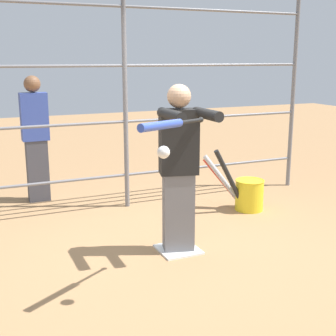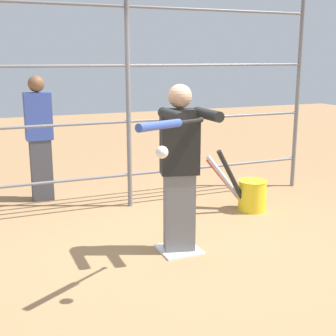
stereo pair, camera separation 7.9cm
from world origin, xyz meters
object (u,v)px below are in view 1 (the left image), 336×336
object	(u,v)px
baseball_bat_swinging	(167,125)
bat_bucket	(246,193)
batter	(179,164)
softball_in_flight	(164,152)
bystander_behind_fence	(36,137)

from	to	relation	value
baseball_bat_swinging	bat_bucket	world-z (taller)	baseball_bat_swinging
baseball_bat_swinging	bat_bucket	distance (m)	2.69
bat_bucket	batter	bearing A→B (deg)	32.50
baseball_bat_swinging	softball_in_flight	bearing A→B (deg)	57.75
bystander_behind_fence	softball_in_flight	bearing A→B (deg)	98.61
batter	softball_in_flight	size ratio (longest dim) A/B	17.48
baseball_bat_swinging	softball_in_flight	world-z (taller)	baseball_bat_swinging
bat_bucket	bystander_behind_fence	bearing A→B (deg)	-32.03
batter	softball_in_flight	distance (m)	1.07
baseball_bat_swinging	bat_bucket	bearing A→B (deg)	-138.51
batter	baseball_bat_swinging	world-z (taller)	batter
softball_in_flight	bat_bucket	xyz separation A→B (m)	(-1.89, -1.73, -1.00)
baseball_bat_swinging	bystander_behind_fence	bearing A→B (deg)	-79.51
baseball_bat_swinging	bystander_behind_fence	xyz separation A→B (m)	(0.57, -3.08, -0.54)
batter	bystander_behind_fence	world-z (taller)	bystander_behind_fence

